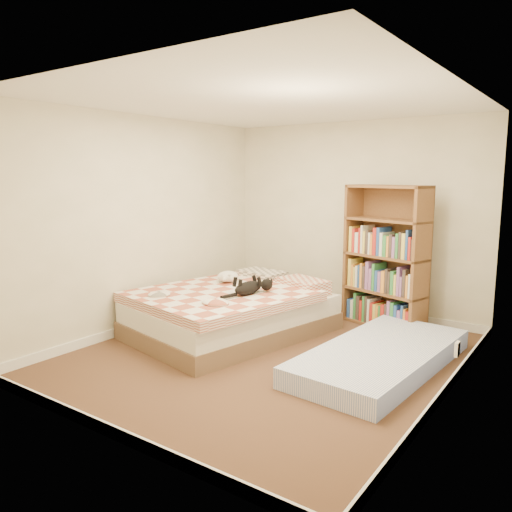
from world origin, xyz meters
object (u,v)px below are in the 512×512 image
Objects in this scene: bed at (234,311)px; black_cat at (250,287)px; white_dog at (228,277)px; floor_mattress at (381,357)px; bookshelf at (385,277)px.

black_cat is (0.29, -0.07, 0.33)m from bed.
bed is 3.40× the size of black_cat.
black_cat is at bearing -9.91° from white_dog.
bed is at bearing -176.03° from floor_mattress.
black_cat is at bearing -2.45° from bed.
white_dog reaches higher than floor_mattress.
black_cat is at bearing -173.37° from floor_mattress.
bookshelf reaches higher than black_cat.
bookshelf is 0.80× the size of floor_mattress.
white_dog reaches higher than bed.
floor_mattress is 6.16× the size of white_dog.
white_dog is (-0.57, 0.33, -0.00)m from black_cat.
floor_mattress is 2.98× the size of black_cat.
floor_mattress is 2.15m from white_dog.
bookshelf is 4.91× the size of white_dog.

